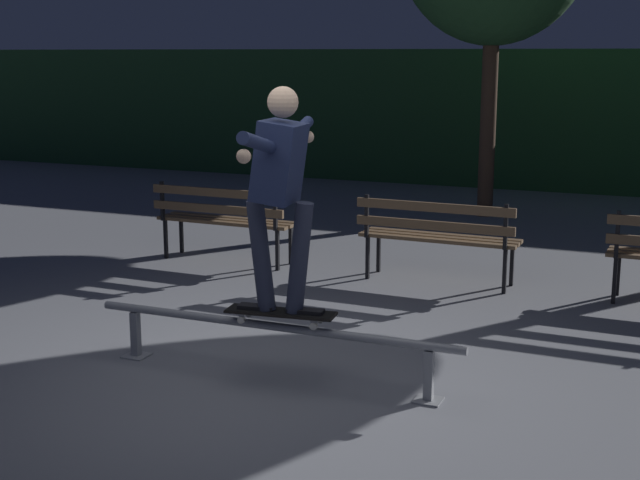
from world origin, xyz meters
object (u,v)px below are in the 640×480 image
(grind_rail, at_px, (272,334))
(park_bench_left_center, at_px, (437,232))
(skateboarder, at_px, (280,181))
(park_bench_leftmost, at_px, (223,215))
(skateboard, at_px, (281,313))

(grind_rail, distance_m, park_bench_left_center, 3.02)
(skateboarder, height_order, park_bench_leftmost, skateboarder)
(skateboard, distance_m, park_bench_leftmost, 3.65)
(park_bench_leftmost, xyz_separation_m, park_bench_left_center, (2.41, 0.00, 0.00))
(park_bench_leftmost, relative_size, park_bench_left_center, 1.00)
(grind_rail, distance_m, skateboarder, 1.10)
(grind_rail, bearing_deg, skateboarder, 0.26)
(grind_rail, xyz_separation_m, skateboarder, (0.07, 0.00, 1.10))
(skateboard, relative_size, park_bench_leftmost, 0.50)
(skateboard, bearing_deg, skateboarder, 6.43)
(grind_rail, distance_m, skateboard, 0.18)
(skateboarder, height_order, park_bench_left_center, skateboarder)
(grind_rail, bearing_deg, skateboard, -0.00)
(park_bench_left_center, bearing_deg, grind_rail, -97.23)
(grind_rail, relative_size, skateboarder, 1.80)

